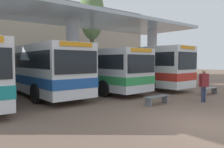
{
  "coord_description": "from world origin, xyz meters",
  "views": [
    {
      "loc": [
        -7.47,
        -3.94,
        2.32
      ],
      "look_at": [
        0.0,
        5.34,
        1.6
      ],
      "focal_mm": 35.0,
      "sensor_mm": 36.0,
      "label": 1
    }
  ],
  "objects_px": {
    "pedestrian_waiting": "(204,83)",
    "transit_bus_center_bay": "(35,68)",
    "waiting_bench_near_pillar": "(157,98)",
    "transit_bus_right_bay": "(91,68)",
    "poplar_tree_behind_left": "(92,14)",
    "waiting_bench_mid_platform": "(209,90)",
    "transit_bus_far_right_bay": "(127,65)"
  },
  "relations": [
    {
      "from": "transit_bus_center_bay",
      "to": "pedestrian_waiting",
      "type": "distance_m",
      "value": 11.03
    },
    {
      "from": "transit_bus_far_right_bay",
      "to": "waiting_bench_near_pillar",
      "type": "height_order",
      "value": "transit_bus_far_right_bay"
    },
    {
      "from": "waiting_bench_near_pillar",
      "to": "transit_bus_far_right_bay",
      "type": "bearing_deg",
      "value": 57.72
    },
    {
      "from": "pedestrian_waiting",
      "to": "waiting_bench_near_pillar",
      "type": "bearing_deg",
      "value": 176.37
    },
    {
      "from": "transit_bus_center_bay",
      "to": "pedestrian_waiting",
      "type": "relative_size",
      "value": 6.43
    },
    {
      "from": "waiting_bench_mid_platform",
      "to": "poplar_tree_behind_left",
      "type": "bearing_deg",
      "value": 97.34
    },
    {
      "from": "pedestrian_waiting",
      "to": "transit_bus_center_bay",
      "type": "bearing_deg",
      "value": 145.51
    },
    {
      "from": "waiting_bench_mid_platform",
      "to": "poplar_tree_behind_left",
      "type": "distance_m",
      "value": 14.07
    },
    {
      "from": "pedestrian_waiting",
      "to": "transit_bus_right_bay",
      "type": "bearing_deg",
      "value": 125.45
    },
    {
      "from": "transit_bus_right_bay",
      "to": "transit_bus_far_right_bay",
      "type": "distance_m",
      "value": 4.12
    },
    {
      "from": "transit_bus_right_bay",
      "to": "waiting_bench_near_pillar",
      "type": "xyz_separation_m",
      "value": [
        -0.46,
        -7.11,
        -1.41
      ]
    },
    {
      "from": "transit_bus_center_bay",
      "to": "waiting_bench_near_pillar",
      "type": "bearing_deg",
      "value": 114.41
    },
    {
      "from": "transit_bus_right_bay",
      "to": "pedestrian_waiting",
      "type": "distance_m",
      "value": 8.59
    },
    {
      "from": "poplar_tree_behind_left",
      "to": "waiting_bench_near_pillar",
      "type": "bearing_deg",
      "value": -108.09
    },
    {
      "from": "waiting_bench_near_pillar",
      "to": "pedestrian_waiting",
      "type": "bearing_deg",
      "value": -24.78
    },
    {
      "from": "transit_bus_center_bay",
      "to": "transit_bus_right_bay",
      "type": "xyz_separation_m",
      "value": [
        4.1,
        -0.79,
        -0.09
      ]
    },
    {
      "from": "transit_bus_center_bay",
      "to": "transit_bus_far_right_bay",
      "type": "bearing_deg",
      "value": 175.21
    },
    {
      "from": "transit_bus_far_right_bay",
      "to": "poplar_tree_behind_left",
      "type": "height_order",
      "value": "poplar_tree_behind_left"
    },
    {
      "from": "transit_bus_center_bay",
      "to": "poplar_tree_behind_left",
      "type": "xyz_separation_m",
      "value": [
        7.6,
        4.26,
        5.42
      ]
    },
    {
      "from": "transit_bus_right_bay",
      "to": "waiting_bench_mid_platform",
      "type": "distance_m",
      "value": 8.85
    },
    {
      "from": "transit_bus_center_bay",
      "to": "waiting_bench_near_pillar",
      "type": "xyz_separation_m",
      "value": [
        3.63,
        -7.9,
        -1.5
      ]
    },
    {
      "from": "transit_bus_center_bay",
      "to": "transit_bus_right_bay",
      "type": "distance_m",
      "value": 4.17
    },
    {
      "from": "transit_bus_right_bay",
      "to": "waiting_bench_near_pillar",
      "type": "height_order",
      "value": "transit_bus_right_bay"
    },
    {
      "from": "transit_bus_far_right_bay",
      "to": "waiting_bench_mid_platform",
      "type": "bearing_deg",
      "value": 95.61
    },
    {
      "from": "transit_bus_center_bay",
      "to": "waiting_bench_near_pillar",
      "type": "height_order",
      "value": "transit_bus_center_bay"
    },
    {
      "from": "waiting_bench_near_pillar",
      "to": "poplar_tree_behind_left",
      "type": "bearing_deg",
      "value": 71.91
    },
    {
      "from": "waiting_bench_near_pillar",
      "to": "poplar_tree_behind_left",
      "type": "xyz_separation_m",
      "value": [
        3.97,
        12.16,
        6.92
      ]
    },
    {
      "from": "waiting_bench_mid_platform",
      "to": "pedestrian_waiting",
      "type": "height_order",
      "value": "pedestrian_waiting"
    },
    {
      "from": "transit_bus_far_right_bay",
      "to": "waiting_bench_mid_platform",
      "type": "relative_size",
      "value": 6.66
    },
    {
      "from": "transit_bus_right_bay",
      "to": "poplar_tree_behind_left",
      "type": "relative_size",
      "value": 1.07
    },
    {
      "from": "waiting_bench_mid_platform",
      "to": "pedestrian_waiting",
      "type": "bearing_deg",
      "value": -158.06
    },
    {
      "from": "waiting_bench_near_pillar",
      "to": "poplar_tree_behind_left",
      "type": "distance_m",
      "value": 14.54
    }
  ]
}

